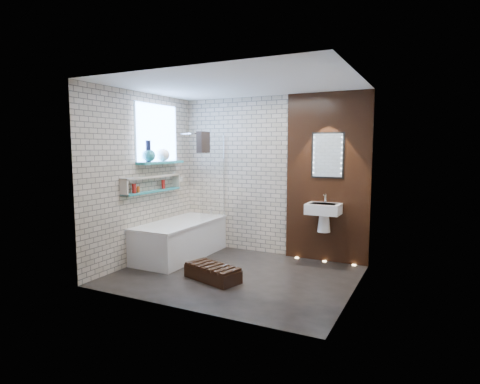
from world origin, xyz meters
The scene contains 15 objects.
ground centered at (0.00, 0.00, 0.00)m, with size 3.20×3.20×0.00m, color black.
room_shell centered at (0.00, 0.00, 1.30)m, with size 3.24×3.20×2.60m.
walnut_panel centered at (0.95, 1.27, 1.30)m, with size 1.30×0.06×2.60m, color black.
clerestory_window centered at (-1.57, 0.35, 1.90)m, with size 0.18×1.00×0.94m.
display_niche centered at (-1.53, 0.15, 1.20)m, with size 0.14×1.30×0.26m.
bathtub centered at (-1.22, 0.45, 0.29)m, with size 0.79×1.74×0.70m.
bath_screen centered at (-0.87, 0.89, 1.28)m, with size 0.01×0.78×1.40m, color white.
towel centered at (-0.87, 0.60, 1.85)m, with size 0.10×0.25×0.33m, color black.
shower_head centered at (-1.30, 0.95, 2.00)m, with size 0.18×0.18×0.02m, color silver.
washbasin centered at (0.95, 1.07, 0.79)m, with size 0.50×0.36×0.58m.
led_mirror centered at (0.95, 1.23, 1.65)m, with size 0.50×0.02×0.70m.
walnut_step centered at (-0.18, -0.32, 0.09)m, with size 0.78×0.35×0.17m, color black.
niche_bottles centered at (-1.53, 0.02, 1.17)m, with size 0.06×0.76×0.14m.
sill_vases centered at (-1.50, 0.21, 1.65)m, with size 0.20×0.55×0.33m.
floor_uplights centered at (0.95, 1.20, 0.01)m, with size 0.96×0.06×0.01m.
Camera 1 is at (2.44, -4.78, 1.77)m, focal length 29.70 mm.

